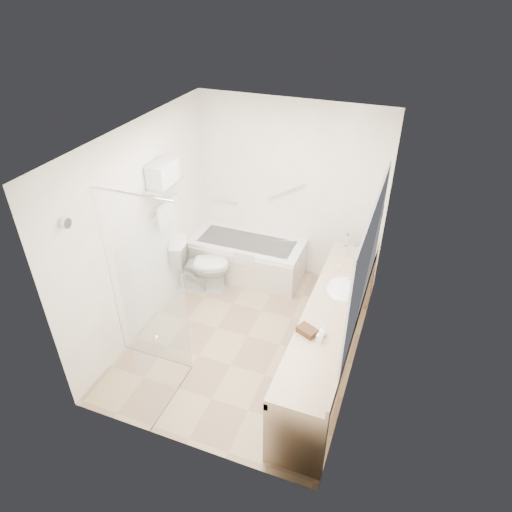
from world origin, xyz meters
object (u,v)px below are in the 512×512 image
(bathtub, at_px, (247,258))
(water_bottle_left, at_px, (347,241))
(vanity_counter, at_px, (331,325))
(amenity_basket, at_px, (307,331))
(toilet, at_px, (202,265))

(bathtub, distance_m, water_bottle_left, 1.57)
(vanity_counter, bearing_deg, bathtub, 137.65)
(vanity_counter, bearing_deg, amenity_basket, -109.27)
(vanity_counter, bearing_deg, toilet, 156.71)
(vanity_counter, xyz_separation_m, water_bottle_left, (-0.11, 1.25, 0.30))
(bathtub, bearing_deg, amenity_basket, -53.15)
(amenity_basket, distance_m, water_bottle_left, 1.69)
(toilet, relative_size, amenity_basket, 4.07)
(vanity_counter, relative_size, amenity_basket, 14.18)
(toilet, distance_m, amenity_basket, 2.29)
(vanity_counter, height_order, water_bottle_left, water_bottle_left)
(bathtub, distance_m, toilet, 0.71)
(vanity_counter, xyz_separation_m, toilet, (-1.97, 0.85, -0.26))
(bathtub, height_order, toilet, toilet)
(bathtub, relative_size, toilet, 2.07)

